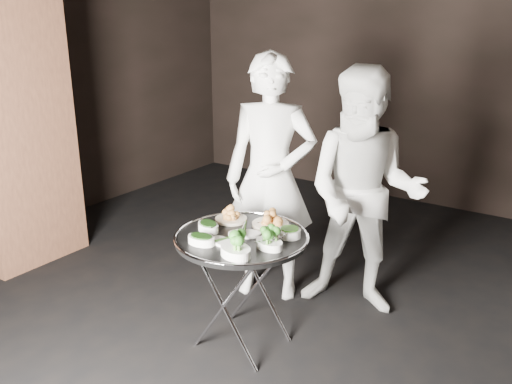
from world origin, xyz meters
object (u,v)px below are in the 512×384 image
Objects in this scene: tray_stand at (242,286)px; waiter_left at (271,179)px; serving_tray at (241,237)px; waiter_right at (364,194)px.

tray_stand is 0.84m from waiter_left.
waiter_left is at bearing 108.88° from serving_tray.
serving_tray is 0.71m from waiter_left.
waiter_right is (0.63, 0.16, -0.03)m from waiter_left.
tray_stand is 0.89× the size of serving_tray.
serving_tray reaches higher than tray_stand.
tray_stand is 0.32m from serving_tray.
tray_stand is 0.41× the size of waiter_left.
waiter_right is (0.40, 0.82, 0.43)m from tray_stand.
serving_tray is 0.46× the size of waiter_left.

